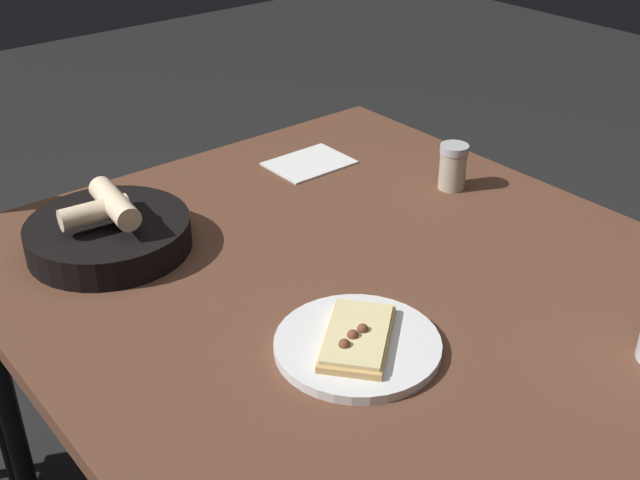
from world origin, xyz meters
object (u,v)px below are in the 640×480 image
(bread_basket, at_px, (110,233))
(pepper_shaker, at_px, (453,169))
(dining_table, at_px, (348,300))
(pizza_plate, at_px, (357,343))

(bread_basket, xyz_separation_m, pepper_shaker, (0.60, -0.20, 0.01))
(dining_table, height_order, bread_basket, bread_basket)
(dining_table, height_order, pepper_shaker, pepper_shaker)
(dining_table, bearing_deg, bread_basket, 131.36)
(dining_table, relative_size, pizza_plate, 4.74)
(pizza_plate, bearing_deg, dining_table, 52.53)
(pepper_shaker, bearing_deg, pizza_plate, -150.81)
(pizza_plate, bearing_deg, pepper_shaker, 29.19)
(bread_basket, relative_size, pepper_shaker, 3.06)
(bread_basket, bearing_deg, dining_table, -48.64)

